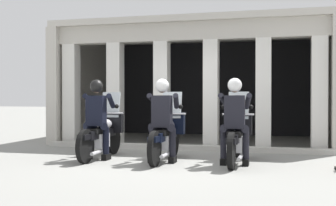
# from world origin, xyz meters

# --- Properties ---
(ground_plane) EXTENTS (80.00, 80.00, 0.00)m
(ground_plane) POSITION_xyz_m (0.00, 3.00, 0.00)
(ground_plane) COLOR gray
(station_building) EXTENTS (7.27, 4.55, 3.21)m
(station_building) POSITION_xyz_m (-0.08, 4.36, 1.96)
(station_building) COLOR black
(station_building) RESTS_ON ground
(kerb_strip) EXTENTS (6.77, 0.24, 0.12)m
(kerb_strip) POSITION_xyz_m (-0.08, 1.70, 0.06)
(kerb_strip) COLOR #B7B5AD
(kerb_strip) RESTS_ON ground
(motorcycle_left) EXTENTS (0.62, 2.04, 1.35)m
(motorcycle_left) POSITION_xyz_m (-1.36, 0.05, 0.50)
(motorcycle_left) COLOR black
(motorcycle_left) RESTS_ON ground
(police_officer_left) EXTENTS (0.63, 0.61, 1.58)m
(police_officer_left) POSITION_xyz_m (-1.36, -0.24, 0.94)
(police_officer_left) COLOR black
(police_officer_left) RESTS_ON ground
(motorcycle_center) EXTENTS (0.62, 2.04, 1.35)m
(motorcycle_center) POSITION_xyz_m (0.00, 0.01, 0.50)
(motorcycle_center) COLOR black
(motorcycle_center) RESTS_ON ground
(police_officer_center) EXTENTS (0.63, 0.61, 1.58)m
(police_officer_center) POSITION_xyz_m (0.00, -0.28, 0.94)
(police_officer_center) COLOR black
(police_officer_center) RESTS_ON ground
(motorcycle_right) EXTENTS (0.62, 2.04, 1.35)m
(motorcycle_right) POSITION_xyz_m (1.36, 0.03, 0.50)
(motorcycle_right) COLOR black
(motorcycle_right) RESTS_ON ground
(police_officer_right) EXTENTS (0.63, 0.61, 1.58)m
(police_officer_right) POSITION_xyz_m (1.36, -0.25, 0.94)
(police_officer_right) COLOR black
(police_officer_right) RESTS_ON ground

